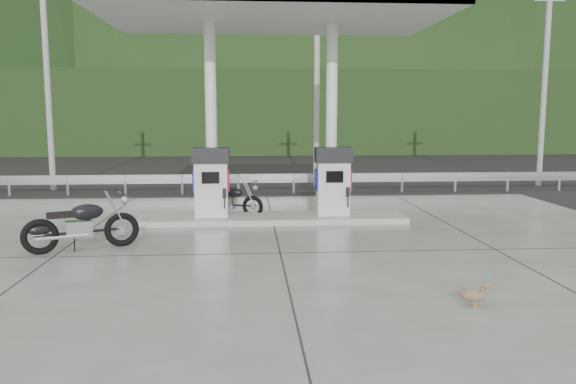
{
  "coord_description": "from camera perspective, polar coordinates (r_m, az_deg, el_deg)",
  "views": [
    {
      "loc": [
        -0.62,
        -12.1,
        2.79
      ],
      "look_at": [
        0.3,
        1.0,
        1.0
      ],
      "focal_mm": 35.0,
      "sensor_mm": 36.0,
      "label": 1
    }
  ],
  "objects": [
    {
      "name": "pump_island",
      "position": [
        14.86,
        -1.56,
        -2.69
      ],
      "size": [
        7.0,
        1.4,
        0.15
      ],
      "primitive_type": "cube",
      "color": "#98958D",
      "rests_on": "forecourt_apron"
    },
    {
      "name": "canopy_roof",
      "position": [
        14.84,
        -1.64,
        17.77
      ],
      "size": [
        8.5,
        5.0,
        0.4
      ],
      "primitive_type": "cube",
      "color": "silver",
      "rests_on": "canopy_column_left"
    },
    {
      "name": "gas_pump_left",
      "position": [
        14.74,
        -7.8,
        0.99
      ],
      "size": [
        0.95,
        0.55,
        1.8
      ],
      "primitive_type": null,
      "color": "silver",
      "rests_on": "pump_island"
    },
    {
      "name": "guardrail",
      "position": [
        20.22,
        -2.25,
        1.85
      ],
      "size": [
        26.0,
        0.16,
        1.42
      ],
      "primitive_type": null,
      "color": "#9FA2A7",
      "rests_on": "ground"
    },
    {
      "name": "utility_pole_b",
      "position": [
        21.8,
        2.94,
        10.94
      ],
      "size": [
        0.22,
        0.22,
        8.0
      ],
      "primitive_type": "cylinder",
      "color": "#989993",
      "rests_on": "ground"
    },
    {
      "name": "ground",
      "position": [
        12.44,
        -1.06,
        -5.21
      ],
      "size": [
        160.0,
        160.0,
        0.0
      ],
      "primitive_type": "plane",
      "color": "black",
      "rests_on": "ground"
    },
    {
      "name": "utility_pole_c",
      "position": [
        24.56,
        24.61,
        9.89
      ],
      "size": [
        0.22,
        0.22,
        8.0
      ],
      "primitive_type": "cylinder",
      "color": "#989993",
      "rests_on": "ground"
    },
    {
      "name": "tree_band",
      "position": [
        42.11,
        -3.22,
        8.04
      ],
      "size": [
        80.0,
        6.0,
        6.0
      ],
      "primitive_type": "cube",
      "color": "black",
      "rests_on": "ground"
    },
    {
      "name": "duck",
      "position": [
        8.77,
        18.29,
        -9.99
      ],
      "size": [
        0.45,
        0.24,
        0.31
      ],
      "primitive_type": null,
      "rotation": [
        0.0,
        0.0,
        -0.29
      ],
      "color": "brown",
      "rests_on": "forecourt_apron"
    },
    {
      "name": "motorcycle_right",
      "position": [
        15.63,
        -5.9,
        -0.88
      ],
      "size": [
        1.91,
        1.24,
        0.87
      ],
      "primitive_type": null,
      "rotation": [
        0.0,
        0.0,
        -0.39
      ],
      "color": "black",
      "rests_on": "forecourt_apron"
    },
    {
      "name": "road",
      "position": [
        23.78,
        -2.5,
        1.02
      ],
      "size": [
        60.0,
        7.0,
        0.01
      ],
      "primitive_type": "cube",
      "color": "black",
      "rests_on": "ground"
    },
    {
      "name": "forested_hills",
      "position": [
        72.16,
        -3.55,
        5.54
      ],
      "size": [
        100.0,
        40.0,
        140.0
      ],
      "primitive_type": null,
      "color": "black",
      "rests_on": "ground"
    },
    {
      "name": "gas_pump_right",
      "position": [
        14.87,
        4.59,
        1.09
      ],
      "size": [
        0.95,
        0.55,
        1.8
      ],
      "primitive_type": null,
      "color": "silver",
      "rests_on": "pump_island"
    },
    {
      "name": "canopy_column_right",
      "position": [
        15.17,
        4.43,
        7.28
      ],
      "size": [
        0.3,
        0.3,
        5.0
      ],
      "primitive_type": "cylinder",
      "color": "white",
      "rests_on": "pump_island"
    },
    {
      "name": "utility_pole_a",
      "position": [
        22.86,
        -23.24,
        10.18
      ],
      "size": [
        0.22,
        0.22,
        8.0
      ],
      "primitive_type": "cylinder",
      "color": "#989993",
      "rests_on": "ground"
    },
    {
      "name": "forecourt_apron",
      "position": [
        12.44,
        -1.06,
        -5.16
      ],
      "size": [
        18.0,
        14.0,
        0.02
      ],
      "primitive_type": "cube",
      "color": "slate",
      "rests_on": "ground"
    },
    {
      "name": "motorcycle_left",
      "position": [
        12.39,
        -20.22,
        -3.21
      ],
      "size": [
        2.28,
        1.47,
        1.03
      ],
      "primitive_type": null,
      "rotation": [
        0.0,
        0.0,
        0.39
      ],
      "color": "black",
      "rests_on": "forecourt_apron"
    },
    {
      "name": "canopy_column_left",
      "position": [
        15.04,
        -7.82,
        7.23
      ],
      "size": [
        0.3,
        0.3,
        5.0
      ],
      "primitive_type": "cylinder",
      "color": "white",
      "rests_on": "pump_island"
    }
  ]
}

